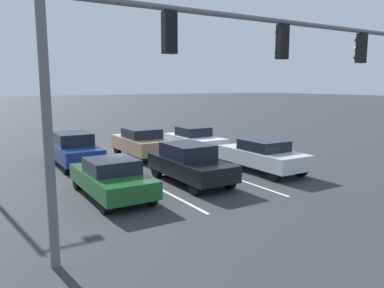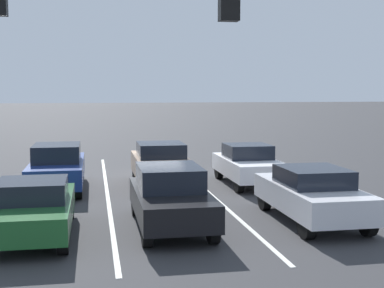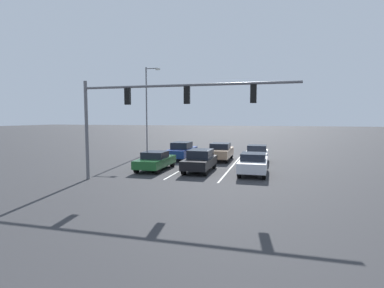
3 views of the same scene
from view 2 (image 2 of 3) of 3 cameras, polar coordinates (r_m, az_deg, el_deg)
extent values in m
plane|color=#333335|center=(20.85, -4.59, -3.71)|extent=(240.00, 240.00, 0.00)
cube|color=silver|center=(18.72, 1.34, -4.78)|extent=(0.12, 16.91, 0.01)
cube|color=silver|center=(18.34, -9.05, -5.07)|extent=(0.12, 16.91, 0.01)
cube|color=#1E5928|center=(13.20, -16.61, -6.92)|extent=(1.80, 4.23, 0.58)
cube|color=black|center=(13.02, -16.71, -4.75)|extent=(1.58, 1.67, 0.47)
cube|color=red|center=(15.14, -13.42, -4.65)|extent=(0.24, 0.06, 0.12)
cube|color=red|center=(15.26, -18.16, -4.71)|extent=(0.24, 0.06, 0.12)
cylinder|color=black|center=(11.70, -13.59, -9.94)|extent=(0.22, 0.61, 0.61)
cylinder|color=black|center=(14.72, -12.94, -6.66)|extent=(0.22, 0.61, 0.61)
cylinder|color=black|center=(14.87, -18.91, -6.71)|extent=(0.22, 0.61, 0.61)
cube|color=silver|center=(14.36, 12.62, -5.52)|extent=(1.79, 4.26, 0.64)
cube|color=black|center=(14.19, 12.78, -3.40)|extent=(1.58, 1.85, 0.46)
cube|color=red|center=(16.47, 11.79, -3.48)|extent=(0.24, 0.06, 0.12)
cube|color=red|center=(16.04, 7.63, -3.66)|extent=(0.24, 0.06, 0.12)
cylinder|color=black|center=(13.41, 18.24, -7.89)|extent=(0.22, 0.68, 0.68)
cylinder|color=black|center=(12.75, 12.12, -8.42)|extent=(0.22, 0.68, 0.68)
cylinder|color=black|center=(16.11, 12.96, -5.46)|extent=(0.22, 0.68, 0.68)
cylinder|color=black|center=(15.57, 7.75, -5.75)|extent=(0.22, 0.68, 0.68)
cube|color=black|center=(13.39, -2.30, -6.22)|extent=(1.75, 4.21, 0.62)
cube|color=black|center=(13.49, -2.44, -3.56)|extent=(1.54, 2.02, 0.57)
cube|color=red|center=(15.45, -1.14, -4.00)|extent=(0.24, 0.06, 0.12)
cube|color=red|center=(15.31, -5.68, -4.13)|extent=(0.24, 0.06, 0.12)
cylinder|color=black|center=(12.15, 2.26, -8.99)|extent=(0.22, 0.69, 0.69)
cylinder|color=black|center=(11.92, -4.83, -9.29)|extent=(0.22, 0.69, 0.69)
cylinder|color=black|center=(15.03, -0.29, -6.10)|extent=(0.22, 0.69, 0.69)
cylinder|color=black|center=(14.84, -5.99, -6.28)|extent=(0.22, 0.69, 0.69)
cube|color=tan|center=(19.14, -3.37, -2.41)|extent=(1.82, 4.19, 0.72)
cube|color=black|center=(18.99, -3.36, -0.63)|extent=(1.60, 1.86, 0.50)
cube|color=red|center=(21.23, -2.36, -1.11)|extent=(0.24, 0.06, 0.12)
cube|color=red|center=(21.09, -5.79, -1.18)|extent=(0.24, 0.06, 0.12)
cylinder|color=black|center=(17.86, -0.28, -4.16)|extent=(0.22, 0.70, 0.70)
cylinder|color=black|center=(17.65, -5.28, -4.30)|extent=(0.22, 0.70, 0.70)
cylinder|color=black|center=(20.77, -1.75, -2.75)|extent=(0.22, 0.70, 0.70)
cylinder|color=black|center=(20.59, -6.04, -2.85)|extent=(0.22, 0.70, 0.70)
cube|color=navy|center=(19.05, -14.15, -2.74)|extent=(1.76, 4.78, 0.67)
cube|color=black|center=(18.88, -14.21, -0.91)|extent=(1.55, 2.05, 0.58)
cube|color=red|center=(21.32, -12.12, -1.34)|extent=(0.24, 0.06, 0.12)
cube|color=red|center=(21.40, -15.41, -1.40)|extent=(0.24, 0.06, 0.12)
cylinder|color=black|center=(17.29, -12.02, -4.68)|extent=(0.22, 0.67, 0.67)
cylinder|color=black|center=(17.40, -16.96, -4.75)|extent=(0.22, 0.67, 0.67)
cylinder|color=black|center=(20.85, -11.76, -2.89)|extent=(0.22, 0.67, 0.67)
cylinder|color=black|center=(20.94, -15.86, -2.95)|extent=(0.22, 0.67, 0.67)
cube|color=silver|center=(19.53, 6.04, -2.45)|extent=(1.78, 4.08, 0.61)
cube|color=black|center=(19.60, 5.94, -0.77)|extent=(1.56, 1.61, 0.50)
cube|color=red|center=(21.59, 6.12, -1.25)|extent=(0.24, 0.06, 0.12)
cube|color=red|center=(21.27, 2.91, -1.33)|extent=(0.24, 0.06, 0.12)
cylinder|color=black|center=(18.46, 9.57, -3.94)|extent=(0.22, 0.69, 0.69)
cylinder|color=black|center=(18.00, 5.02, -4.13)|extent=(0.22, 0.69, 0.69)
cylinder|color=black|center=(21.16, 6.89, -2.65)|extent=(0.22, 0.69, 0.69)
cylinder|color=black|center=(20.77, 2.89, -2.78)|extent=(0.22, 0.69, 0.69)
sphere|color=#0A3814|center=(9.07, 3.70, 14.01)|extent=(0.20, 0.20, 0.20)
camera|label=1|loc=(5.68, -94.08, 3.55)|focal=35.00mm
camera|label=3|loc=(10.06, 126.98, -1.66)|focal=28.00mm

